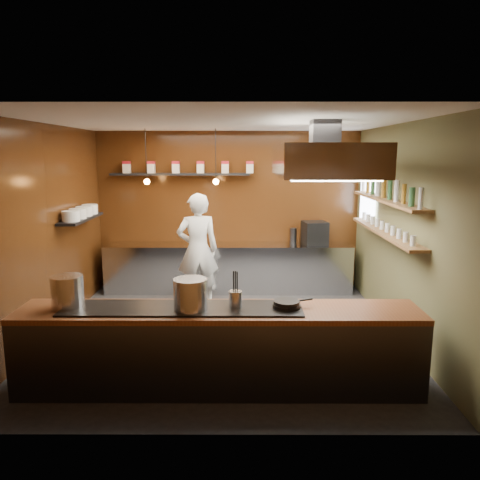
{
  "coord_description": "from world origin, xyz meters",
  "views": [
    {
      "loc": [
        0.24,
        -6.46,
        2.59
      ],
      "look_at": [
        0.22,
        0.4,
        1.31
      ],
      "focal_mm": 35.0,
      "sensor_mm": 36.0,
      "label": 1
    }
  ],
  "objects_px": {
    "stockpot_small": "(191,294)",
    "espresso_machine": "(315,233)",
    "extractor_hood": "(324,160)",
    "stockpot_large": "(67,291)",
    "chef": "(198,250)"
  },
  "relations": [
    {
      "from": "stockpot_large",
      "to": "stockpot_small",
      "type": "height_order",
      "value": "same"
    },
    {
      "from": "stockpot_large",
      "to": "chef",
      "type": "distance_m",
      "value": 3.11
    },
    {
      "from": "stockpot_large",
      "to": "stockpot_small",
      "type": "relative_size",
      "value": 0.96
    },
    {
      "from": "stockpot_small",
      "to": "espresso_machine",
      "type": "bearing_deg",
      "value": 63.69
    },
    {
      "from": "extractor_hood",
      "to": "espresso_machine",
      "type": "distance_m",
      "value": 2.98
    },
    {
      "from": "stockpot_large",
      "to": "espresso_machine",
      "type": "xyz_separation_m",
      "value": [
        3.28,
        3.77,
        0.0
      ]
    },
    {
      "from": "extractor_hood",
      "to": "stockpot_large",
      "type": "height_order",
      "value": "extractor_hood"
    },
    {
      "from": "stockpot_small",
      "to": "espresso_machine",
      "type": "height_order",
      "value": "espresso_machine"
    },
    {
      "from": "extractor_hood",
      "to": "espresso_machine",
      "type": "bearing_deg",
      "value": 82.93
    },
    {
      "from": "stockpot_large",
      "to": "espresso_machine",
      "type": "relative_size",
      "value": 0.82
    },
    {
      "from": "extractor_hood",
      "to": "espresso_machine",
      "type": "height_order",
      "value": "extractor_hood"
    },
    {
      "from": "stockpot_large",
      "to": "espresso_machine",
      "type": "distance_m",
      "value": 4.99
    },
    {
      "from": "stockpot_small",
      "to": "stockpot_large",
      "type": "bearing_deg",
      "value": 175.04
    },
    {
      "from": "stockpot_small",
      "to": "extractor_hood",
      "type": "bearing_deg",
      "value": 38.61
    },
    {
      "from": "stockpot_small",
      "to": "espresso_machine",
      "type": "relative_size",
      "value": 0.85
    }
  ]
}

